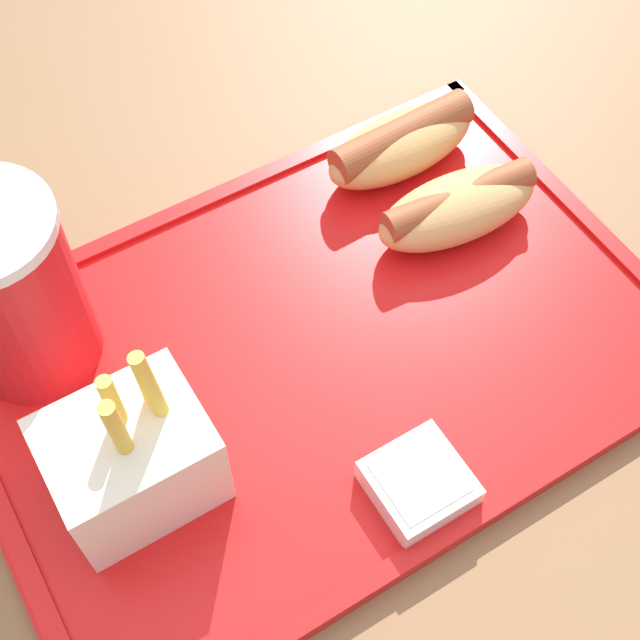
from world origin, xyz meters
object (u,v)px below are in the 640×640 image
at_px(sauce_cup_mayo, 413,486).
at_px(hot_dog_far, 401,143).
at_px(soda_cup, 10,292).
at_px(hot_dog_near, 458,206).
at_px(fries_carton, 132,458).

bearing_deg(sauce_cup_mayo, hot_dog_far, 57.70).
distance_m(soda_cup, sauce_cup_mayo, 0.26).
xyz_separation_m(soda_cup, hot_dog_near, (0.29, -0.06, -0.04)).
relative_size(soda_cup, hot_dog_far, 1.33).
distance_m(hot_dog_near, fries_carton, 0.28).
height_order(soda_cup, hot_dog_far, soda_cup).
distance_m(soda_cup, hot_dog_far, 0.29).
height_order(soda_cup, hot_dog_near, soda_cup).
bearing_deg(sauce_cup_mayo, soda_cup, 126.11).
bearing_deg(soda_cup, sauce_cup_mayo, -53.89).
relative_size(hot_dog_near, fries_carton, 1.06).
distance_m(hot_dog_far, sauce_cup_mayo, 0.26).
relative_size(fries_carton, sauce_cup_mayo, 2.19).
bearing_deg(fries_carton, hot_dog_far, 26.11).
height_order(hot_dog_far, hot_dog_near, hot_dog_far).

